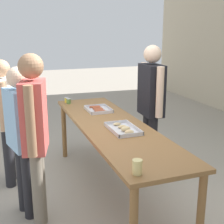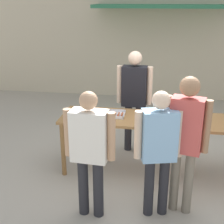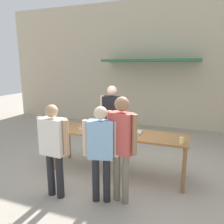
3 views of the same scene
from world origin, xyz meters
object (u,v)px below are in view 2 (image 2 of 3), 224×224
object	(u,v)px
person_server_behind_table	(134,93)
person_customer_with_cup	(186,134)
condiment_jar_ketchup	(73,118)
person_customer_waiting_in_line	(159,145)
condiment_jar_mustard	(67,117)
food_tray_sausages	(112,114)
food_tray_buns	(172,117)
person_customer_holding_hotdog	(90,146)

from	to	relation	value
person_server_behind_table	person_customer_with_cup	size ratio (longest dim) A/B	1.00
condiment_jar_ketchup	person_customer_waiting_in_line	bearing A→B (deg)	-31.50
condiment_jar_mustard	person_customer_with_cup	bearing A→B (deg)	-21.45
food_tray_sausages	condiment_jar_ketchup	size ratio (longest dim) A/B	5.00
condiment_jar_ketchup	person_customer_with_cup	bearing A→B (deg)	-22.88
food_tray_sausages	person_customer_with_cup	bearing A→B (deg)	-42.83
food_tray_sausages	person_customer_waiting_in_line	bearing A→B (deg)	-55.95
condiment_jar_ketchup	person_customer_with_cup	xyz separation A→B (m)	(1.57, -0.66, 0.14)
food_tray_buns	person_customer_holding_hotdog	bearing A→B (deg)	-129.51
food_tray_buns	person_customer_waiting_in_line	xyz separation A→B (m)	(-0.19, -1.06, 0.05)
condiment_jar_mustard	person_customer_holding_hotdog	world-z (taller)	person_customer_holding_hotdog
condiment_jar_ketchup	person_customer_holding_hotdog	bearing A→B (deg)	-63.20
condiment_jar_ketchup	person_customer_with_cup	world-z (taller)	person_customer_with_cup
person_server_behind_table	person_customer_waiting_in_line	bearing A→B (deg)	-73.11
condiment_jar_mustard	condiment_jar_ketchup	bearing A→B (deg)	6.49
condiment_jar_mustard	person_customer_with_cup	xyz separation A→B (m)	(1.66, -0.65, 0.14)
food_tray_buns	food_tray_sausages	bearing A→B (deg)	-179.82
condiment_jar_ketchup	person_customer_waiting_in_line	world-z (taller)	person_customer_waiting_in_line
condiment_jar_ketchup	person_customer_holding_hotdog	size ratio (longest dim) A/B	0.05
condiment_jar_ketchup	person_server_behind_table	xyz separation A→B (m)	(0.82, 0.94, 0.13)
condiment_jar_mustard	person_customer_with_cup	distance (m)	1.79
food_tray_buns	condiment_jar_ketchup	size ratio (longest dim) A/B	6.12
condiment_jar_mustard	condiment_jar_ketchup	world-z (taller)	same
person_customer_holding_hotdog	condiment_jar_mustard	bearing A→B (deg)	-54.47
food_tray_sausages	person_customer_holding_hotdog	bearing A→B (deg)	-93.92
person_customer_with_cup	food_tray_buns	bearing A→B (deg)	-68.61
person_customer_waiting_in_line	food_tray_sausages	bearing A→B (deg)	-70.48
food_tray_sausages	person_server_behind_table	xyz separation A→B (m)	(0.28, 0.65, 0.15)
food_tray_buns	person_customer_with_cup	world-z (taller)	person_customer_with_cup
condiment_jar_mustard	person_customer_waiting_in_line	world-z (taller)	person_customer_waiting_in_line
food_tray_sausages	person_customer_with_cup	size ratio (longest dim) A/B	0.22
person_customer_holding_hotdog	person_customer_waiting_in_line	xyz separation A→B (m)	(0.80, 0.14, 0.00)
food_tray_sausages	person_customer_holding_hotdog	world-z (taller)	person_customer_holding_hotdog
food_tray_buns	condiment_jar_ketchup	world-z (taller)	condiment_jar_ketchup
food_tray_sausages	condiment_jar_ketchup	world-z (taller)	condiment_jar_ketchup
food_tray_sausages	person_customer_waiting_in_line	size ratio (longest dim) A/B	0.24
condiment_jar_mustard	person_server_behind_table	bearing A→B (deg)	46.28
condiment_jar_mustard	person_customer_holding_hotdog	bearing A→B (deg)	-58.55
food_tray_buns	condiment_jar_mustard	xyz separation A→B (m)	(-1.54, -0.30, 0.02)
person_customer_with_cup	person_customer_waiting_in_line	bearing A→B (deg)	33.71
food_tray_sausages	food_tray_buns	distance (m)	0.91
food_tray_sausages	condiment_jar_mustard	size ratio (longest dim) A/B	5.00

